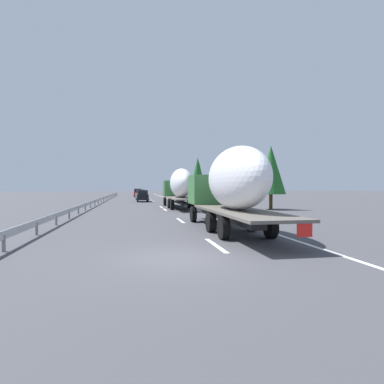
{
  "coord_description": "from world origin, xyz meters",
  "views": [
    {
      "loc": [
        -10.51,
        1.45,
        2.32
      ],
      "look_at": [
        19.49,
        -4.04,
        1.85
      ],
      "focal_mm": 30.46,
      "sensor_mm": 36.0,
      "label": 1
    }
  ],
  "objects_px": {
    "truck_lead": "(179,186)",
    "car_black_suv": "(143,196)",
    "road_sign": "(182,187)",
    "car_red_compact": "(138,193)",
    "truck_trailing": "(230,184)",
    "car_silver_hatch": "(140,194)",
    "car_blue_sedan": "(137,192)"
  },
  "relations": [
    {
      "from": "truck_lead",
      "to": "car_black_suv",
      "type": "bearing_deg",
      "value": 12.21
    },
    {
      "from": "road_sign",
      "to": "car_red_compact",
      "type": "bearing_deg",
      "value": 15.37
    },
    {
      "from": "car_red_compact",
      "to": "road_sign",
      "type": "xyz_separation_m",
      "value": [
        -25.27,
        -6.94,
        1.37
      ]
    },
    {
      "from": "truck_lead",
      "to": "car_black_suv",
      "type": "height_order",
      "value": "truck_lead"
    },
    {
      "from": "truck_trailing",
      "to": "road_sign",
      "type": "xyz_separation_m",
      "value": [
        36.98,
        -3.1,
        -0.13
      ]
    },
    {
      "from": "truck_lead",
      "to": "car_silver_hatch",
      "type": "height_order",
      "value": "truck_lead"
    },
    {
      "from": "truck_trailing",
      "to": "car_silver_hatch",
      "type": "xyz_separation_m",
      "value": [
        44.76,
        3.61,
        -1.52
      ]
    },
    {
      "from": "car_blue_sedan",
      "to": "car_silver_hatch",
      "type": "bearing_deg",
      "value": -179.55
    },
    {
      "from": "car_silver_hatch",
      "to": "car_blue_sedan",
      "type": "distance_m",
      "value": 29.87
    },
    {
      "from": "car_blue_sedan",
      "to": "road_sign",
      "type": "bearing_deg",
      "value": -169.56
    },
    {
      "from": "car_blue_sedan",
      "to": "road_sign",
      "type": "relative_size",
      "value": 1.21
    },
    {
      "from": "truck_trailing",
      "to": "car_black_suv",
      "type": "height_order",
      "value": "truck_trailing"
    },
    {
      "from": "truck_trailing",
      "to": "car_silver_hatch",
      "type": "bearing_deg",
      "value": 4.61
    },
    {
      "from": "car_silver_hatch",
      "to": "car_black_suv",
      "type": "xyz_separation_m",
      "value": [
        -9.76,
        -0.09,
        -0.01
      ]
    },
    {
      "from": "truck_trailing",
      "to": "car_red_compact",
      "type": "relative_size",
      "value": 2.83
    },
    {
      "from": "car_red_compact",
      "to": "car_black_suv",
      "type": "distance_m",
      "value": 27.24
    },
    {
      "from": "car_silver_hatch",
      "to": "car_blue_sedan",
      "type": "bearing_deg",
      "value": 0.45
    },
    {
      "from": "car_black_suv",
      "to": "car_blue_sedan",
      "type": "xyz_separation_m",
      "value": [
        39.63,
        0.32,
        0.0
      ]
    },
    {
      "from": "truck_lead",
      "to": "car_blue_sedan",
      "type": "relative_size",
      "value": 3.45
    },
    {
      "from": "truck_trailing",
      "to": "car_red_compact",
      "type": "distance_m",
      "value": 62.38
    },
    {
      "from": "truck_trailing",
      "to": "road_sign",
      "type": "bearing_deg",
      "value": -4.79
    },
    {
      "from": "road_sign",
      "to": "car_blue_sedan",
      "type": "bearing_deg",
      "value": 10.44
    },
    {
      "from": "car_black_suv",
      "to": "road_sign",
      "type": "relative_size",
      "value": 1.35
    },
    {
      "from": "truck_lead",
      "to": "car_silver_hatch",
      "type": "bearing_deg",
      "value": 7.89
    },
    {
      "from": "truck_trailing",
      "to": "car_black_suv",
      "type": "distance_m",
      "value": 35.21
    },
    {
      "from": "truck_lead",
      "to": "road_sign",
      "type": "height_order",
      "value": "truck_lead"
    },
    {
      "from": "truck_lead",
      "to": "car_blue_sedan",
      "type": "xyz_separation_m",
      "value": [
        55.88,
        3.84,
        -1.5
      ]
    },
    {
      "from": "car_silver_hatch",
      "to": "car_black_suv",
      "type": "relative_size",
      "value": 0.95
    },
    {
      "from": "car_red_compact",
      "to": "car_black_suv",
      "type": "height_order",
      "value": "car_red_compact"
    },
    {
      "from": "truck_trailing",
      "to": "car_red_compact",
      "type": "height_order",
      "value": "truck_trailing"
    },
    {
      "from": "car_red_compact",
      "to": "car_silver_hatch",
      "type": "bearing_deg",
      "value": -179.22
    },
    {
      "from": "car_silver_hatch",
      "to": "road_sign",
      "type": "height_order",
      "value": "road_sign"
    }
  ]
}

